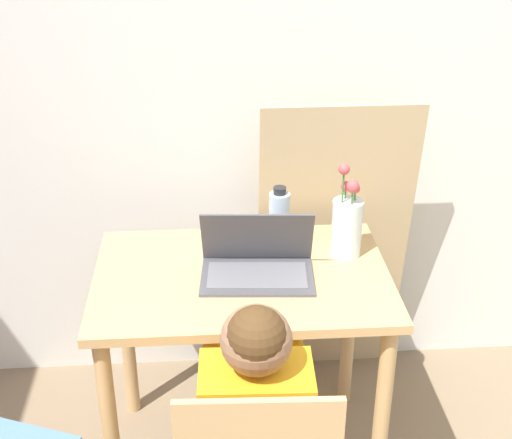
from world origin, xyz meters
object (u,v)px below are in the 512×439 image
laptop (257,260)px  water_bottle (279,221)px  person_seated (256,411)px  flower_vase (347,224)px

laptop → water_bottle: bearing=64.3°
person_seated → flower_vase: size_ratio=3.06×
laptop → water_bottle: size_ratio=1.58×
flower_vase → person_seated: bearing=-120.0°
laptop → water_bottle: (0.08, 0.15, 0.06)m
person_seated → water_bottle: person_seated is taller
person_seated → water_bottle: 0.68m
flower_vase → water_bottle: 0.22m
flower_vase → water_bottle: flower_vase is taller
water_bottle → laptop: bearing=-119.8°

